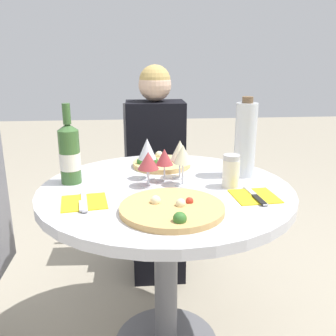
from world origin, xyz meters
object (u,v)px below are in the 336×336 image
at_px(tall_carafe, 245,139).
at_px(seated_diner, 157,180).
at_px(dining_table, 166,221).
at_px(wine_bottle, 70,154).
at_px(pizza_large, 172,208).
at_px(chair_behind_diner, 155,184).

bearing_deg(tall_carafe, seated_diner, 118.95).
height_order(dining_table, wine_bottle, wine_bottle).
bearing_deg(tall_carafe, pizza_large, -133.62).
relative_size(wine_bottle, tall_carafe, 0.96).
distance_m(chair_behind_diner, wine_bottle, 0.93).
xyz_separation_m(dining_table, pizza_large, (0.00, -0.23, 0.15)).
distance_m(dining_table, pizza_large, 0.28).
height_order(seated_diner, pizza_large, seated_diner).
bearing_deg(pizza_large, tall_carafe, 46.38).
bearing_deg(chair_behind_diner, pizza_large, 89.70).
distance_m(chair_behind_diner, pizza_large, 1.12).
height_order(pizza_large, tall_carafe, tall_carafe).
bearing_deg(chair_behind_diner, dining_table, 89.57).
distance_m(seated_diner, tall_carafe, 0.76).
xyz_separation_m(seated_diner, pizza_large, (-0.01, -0.93, 0.22)).
xyz_separation_m(seated_diner, tall_carafe, (0.33, -0.59, 0.36)).
bearing_deg(dining_table, pizza_large, -89.82).
height_order(dining_table, chair_behind_diner, chair_behind_diner).
relative_size(chair_behind_diner, wine_bottle, 3.03).
bearing_deg(seated_diner, chair_behind_diner, -90.00).
xyz_separation_m(seated_diner, wine_bottle, (-0.37, -0.62, 0.32)).
distance_m(dining_table, wine_bottle, 0.45).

